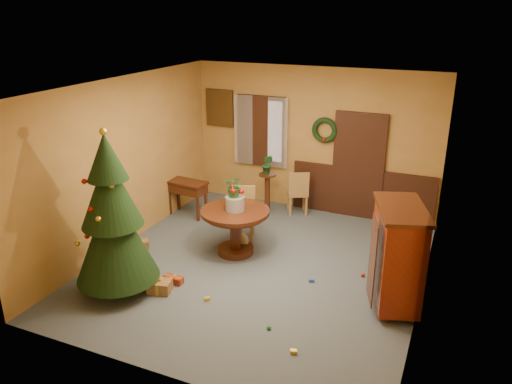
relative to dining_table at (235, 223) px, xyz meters
The scene contains 21 objects.
room_envelope 2.58m from the dining_table, 72.21° to the left, with size 5.50×5.50×5.50m.
dining_table is the anchor object (origin of this frame).
urn 0.35m from the dining_table, behind, with size 0.32×0.32×0.23m, color slate.
centerpiece_plant 0.66m from the dining_table, behind, with size 0.33×0.29×0.37m, color #1E4C23.
chair_near 0.63m from the dining_table, 102.48° to the left, with size 0.52×0.52×0.96m.
chair_far 2.07m from the dining_table, 78.29° to the left, with size 0.53×0.53×0.92m.
guitar 0.26m from the dining_table, 93.72° to the left, with size 0.33×0.15×0.77m, color beige, non-canonical shape.
plant_stand 1.74m from the dining_table, 94.13° to the left, with size 0.34×0.34×0.87m.
stand_plant 1.81m from the dining_table, 94.13° to the left, with size 0.22×0.17×0.39m, color #19471E.
christmas_tree 2.14m from the dining_table, 121.29° to the right, with size 1.20×1.20×2.47m.
writing_desk 1.93m from the dining_table, 145.26° to the left, with size 0.85×0.48×0.72m.
sideboard 2.77m from the dining_table, 10.91° to the right, with size 0.94×1.29×1.48m.
gift_a 1.71m from the dining_table, 107.36° to the right, with size 0.38×0.32×0.18m.
gift_b 2.39m from the dining_table, 125.48° to the right, with size 0.28×0.28×0.21m.
gift_c 1.74m from the dining_table, 161.69° to the right, with size 0.33×0.33×0.15m.
gift_d 1.44m from the dining_table, 109.35° to the right, with size 0.31×0.14×0.11m.
toy_a 1.63m from the dining_table, 15.70° to the right, with size 0.08×0.05×0.05m, color blue.
toy_b 2.29m from the dining_table, 53.20° to the right, with size 0.06×0.06×0.06m, color green.
toy_c 1.61m from the dining_table, 80.06° to the right, with size 0.08×0.05×0.05m, color gold.
toy_d 2.24m from the dining_table, ahead, with size 0.06×0.06×0.06m, color #AD140B.
toy_e 2.81m from the dining_table, 49.69° to the right, with size 0.08×0.05×0.05m, color yellow.
Camera 1 is at (2.79, -6.57, 3.98)m, focal length 35.00 mm.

